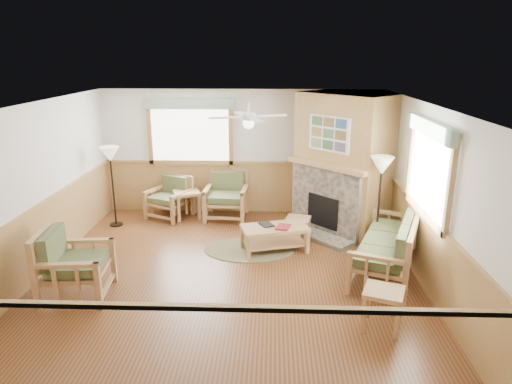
{
  "coord_description": "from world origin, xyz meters",
  "views": [
    {
      "loc": [
        0.68,
        -6.71,
        3.4
      ],
      "look_at": [
        0.4,
        0.7,
        1.15
      ],
      "focal_mm": 32.0,
      "sensor_mm": 36.0,
      "label": 1
    }
  ],
  "objects_px": {
    "armchair_left": "(76,263)",
    "end_table_chairs": "(187,204)",
    "end_table_sofa": "(382,309)",
    "footstool": "(298,228)",
    "floor_lamp_right": "(379,205)",
    "armchair_back_left": "(169,198)",
    "floor_lamp_left": "(113,187)",
    "armchair_back_right": "(226,196)",
    "sofa": "(388,243)",
    "coffee_table": "(275,239)"
  },
  "relations": [
    {
      "from": "sofa",
      "to": "floor_lamp_right",
      "type": "distance_m",
      "value": 0.89
    },
    {
      "from": "armchair_left",
      "to": "end_table_chairs",
      "type": "height_order",
      "value": "armchair_left"
    },
    {
      "from": "sofa",
      "to": "armchair_back_right",
      "type": "height_order",
      "value": "same"
    },
    {
      "from": "end_table_chairs",
      "to": "floor_lamp_left",
      "type": "distance_m",
      "value": 1.58
    },
    {
      "from": "armchair_left",
      "to": "end_table_sofa",
      "type": "xyz_separation_m",
      "value": [
        4.25,
        -0.67,
        -0.24
      ]
    },
    {
      "from": "armchair_left",
      "to": "end_table_chairs",
      "type": "distance_m",
      "value": 3.53
    },
    {
      "from": "armchair_back_left",
      "to": "end_table_sofa",
      "type": "height_order",
      "value": "armchair_back_left"
    },
    {
      "from": "armchair_back_right",
      "to": "footstool",
      "type": "height_order",
      "value": "armchair_back_right"
    },
    {
      "from": "floor_lamp_right",
      "to": "end_table_sofa",
      "type": "bearing_deg",
      "value": -100.24
    },
    {
      "from": "end_table_sofa",
      "to": "armchair_left",
      "type": "bearing_deg",
      "value": 171.07
    },
    {
      "from": "armchair_back_right",
      "to": "coffee_table",
      "type": "distance_m",
      "value": 2.0
    },
    {
      "from": "coffee_table",
      "to": "footstool",
      "type": "bearing_deg",
      "value": 39.64
    },
    {
      "from": "floor_lamp_left",
      "to": "armchair_back_right",
      "type": "bearing_deg",
      "value": 13.38
    },
    {
      "from": "armchair_back_right",
      "to": "coffee_table",
      "type": "relative_size",
      "value": 0.84
    },
    {
      "from": "armchair_back_left",
      "to": "floor_lamp_left",
      "type": "distance_m",
      "value": 1.2
    },
    {
      "from": "armchair_back_left",
      "to": "end_table_chairs",
      "type": "height_order",
      "value": "armchair_back_left"
    },
    {
      "from": "footstool",
      "to": "floor_lamp_right",
      "type": "distance_m",
      "value": 1.63
    },
    {
      "from": "armchair_back_left",
      "to": "coffee_table",
      "type": "height_order",
      "value": "armchair_back_left"
    },
    {
      "from": "sofa",
      "to": "armchair_left",
      "type": "distance_m",
      "value": 4.8
    },
    {
      "from": "armchair_left",
      "to": "floor_lamp_right",
      "type": "bearing_deg",
      "value": -74.45
    },
    {
      "from": "sofa",
      "to": "floor_lamp_left",
      "type": "bearing_deg",
      "value": -88.46
    },
    {
      "from": "coffee_table",
      "to": "end_table_sofa",
      "type": "xyz_separation_m",
      "value": [
        1.38,
        -2.36,
        0.04
      ]
    },
    {
      "from": "coffee_table",
      "to": "footstool",
      "type": "height_order",
      "value": "coffee_table"
    },
    {
      "from": "footstool",
      "to": "end_table_chairs",
      "type": "bearing_deg",
      "value": 155.97
    },
    {
      "from": "armchair_back_left",
      "to": "end_table_sofa",
      "type": "xyz_separation_m",
      "value": [
        3.66,
        -4.06,
        -0.17
      ]
    },
    {
      "from": "footstool",
      "to": "floor_lamp_right",
      "type": "bearing_deg",
      "value": -22.05
    },
    {
      "from": "end_table_chairs",
      "to": "end_table_sofa",
      "type": "xyz_separation_m",
      "value": [
        3.27,
        -4.06,
        -0.02
      ]
    },
    {
      "from": "armchair_back_left",
      "to": "end_table_sofa",
      "type": "relative_size",
      "value": 1.61
    },
    {
      "from": "armchair_back_right",
      "to": "floor_lamp_right",
      "type": "relative_size",
      "value": 0.56
    },
    {
      "from": "armchair_back_right",
      "to": "footstool",
      "type": "bearing_deg",
      "value": -31.74
    },
    {
      "from": "floor_lamp_left",
      "to": "armchair_left",
      "type": "bearing_deg",
      "value": -81.92
    },
    {
      "from": "sofa",
      "to": "floor_lamp_right",
      "type": "bearing_deg",
      "value": -158.34
    },
    {
      "from": "sofa",
      "to": "armchair_back_left",
      "type": "height_order",
      "value": "sofa"
    },
    {
      "from": "end_table_sofa",
      "to": "footstool",
      "type": "height_order",
      "value": "end_table_sofa"
    },
    {
      "from": "armchair_left",
      "to": "armchair_back_left",
      "type": "bearing_deg",
      "value": -15.28
    },
    {
      "from": "sofa",
      "to": "floor_lamp_left",
      "type": "height_order",
      "value": "floor_lamp_left"
    },
    {
      "from": "footstool",
      "to": "floor_lamp_left",
      "type": "relative_size",
      "value": 0.27
    },
    {
      "from": "sofa",
      "to": "end_table_sofa",
      "type": "xyz_separation_m",
      "value": [
        -0.44,
        -1.66,
        -0.21
      ]
    },
    {
      "from": "armchair_back_right",
      "to": "floor_lamp_right",
      "type": "distance_m",
      "value": 3.3
    },
    {
      "from": "sofa",
      "to": "coffee_table",
      "type": "bearing_deg",
      "value": -89.52
    },
    {
      "from": "armchair_back_left",
      "to": "armchair_back_right",
      "type": "relative_size",
      "value": 0.9
    },
    {
      "from": "sofa",
      "to": "armchair_left",
      "type": "xyz_separation_m",
      "value": [
        -4.69,
        -0.99,
        0.03
      ]
    },
    {
      "from": "coffee_table",
      "to": "floor_lamp_right",
      "type": "bearing_deg",
      "value": -12.88
    },
    {
      "from": "armchair_back_right",
      "to": "end_table_sofa",
      "type": "distance_m",
      "value": 4.73
    },
    {
      "from": "floor_lamp_left",
      "to": "floor_lamp_right",
      "type": "bearing_deg",
      "value": -11.8
    },
    {
      "from": "coffee_table",
      "to": "armchair_back_right",
      "type": "bearing_deg",
      "value": 105.57
    },
    {
      "from": "end_table_chairs",
      "to": "armchair_left",
      "type": "bearing_deg",
      "value": -106.17
    },
    {
      "from": "floor_lamp_left",
      "to": "floor_lamp_right",
      "type": "relative_size",
      "value": 0.96
    },
    {
      "from": "end_table_chairs",
      "to": "floor_lamp_right",
      "type": "xyz_separation_m",
      "value": [
        3.71,
        -1.6,
        0.57
      ]
    },
    {
      "from": "armchair_back_left",
      "to": "armchair_back_right",
      "type": "bearing_deg",
      "value": 24.99
    }
  ]
}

